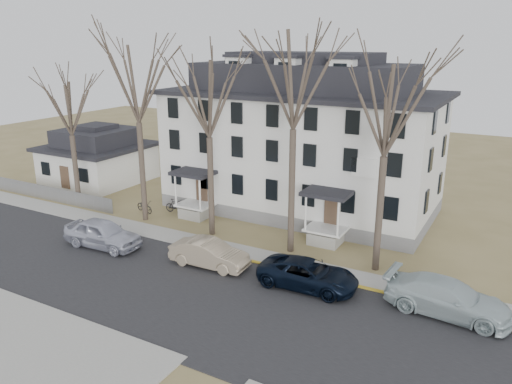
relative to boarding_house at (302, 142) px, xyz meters
The scene contains 18 objects.
ground 18.85m from the boarding_house, 83.64° to the right, with size 120.00×120.00×0.00m, color olive.
main_road 16.96m from the boarding_house, 82.85° to the right, with size 120.00×10.00×0.04m, color #27272A.
far_sidewalk 11.49m from the boarding_house, 78.64° to the right, with size 120.00×2.00×0.08m, color #A09F97.
yellow_curb 13.99m from the boarding_house, 57.18° to the right, with size 14.00×0.25×0.06m, color gold.
boarding_house is the anchor object (origin of this frame).
small_house 20.34m from the boarding_house, behind, with size 8.70×8.70×5.00m.
fence 21.48m from the boarding_house, 156.01° to the right, with size 14.00×0.06×1.20m, color gray.
tree_far_left 13.12m from the boarding_house, 137.82° to the right, with size 8.40×8.40×13.72m.
tree_mid_left 9.66m from the boarding_house, 110.20° to the right, with size 7.80×7.80×12.74m.
tree_center 10.39m from the boarding_house, 69.80° to the right, with size 9.00×9.00×14.70m.
tree_mid_right 12.51m from the boarding_house, 43.81° to the right, with size 7.80×7.80×12.74m.
tree_bungalow 18.17m from the boarding_house, 152.99° to the right, with size 6.60×6.60×10.78m.
car_silver 16.26m from the boarding_house, 120.25° to the right, with size 2.14×5.31×1.81m, color silver.
car_tan 13.39m from the boarding_house, 91.00° to the right, with size 1.67×4.80×1.58m, color tan.
car_navy 14.30m from the boarding_house, 64.02° to the right, with size 2.51×5.44×1.51m, color black.
car_white 17.86m from the boarding_house, 41.41° to the right, with size 2.43×5.97×1.73m, color #B1C2C5.
bicycle_left 13.21m from the boarding_house, 145.26° to the right, with size 0.64×1.83×0.96m, color black.
bicycle_right 10.97m from the boarding_house, 142.80° to the right, with size 0.52×1.83×1.10m, color black.
Camera 1 is at (13.32, -16.93, 12.88)m, focal length 35.00 mm.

